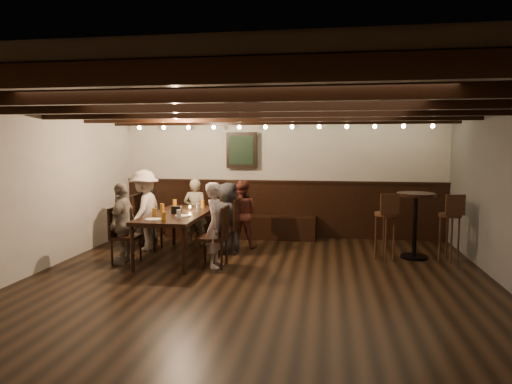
% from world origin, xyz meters
% --- Properties ---
extents(room, '(7.00, 7.00, 7.00)m').
position_xyz_m(room, '(-0.29, 2.21, 1.07)').
color(room, black).
rests_on(room, ground).
extents(dining_table, '(0.92, 2.00, 0.74)m').
position_xyz_m(dining_table, '(-1.50, 1.42, 0.68)').
color(dining_table, black).
rests_on(dining_table, floor).
extents(chair_left_near, '(0.46, 0.46, 0.99)m').
position_xyz_m(chair_left_near, '(-2.23, 1.86, 0.30)').
color(chair_left_near, black).
rests_on(chair_left_near, floor).
extents(chair_left_far, '(0.41, 0.41, 0.89)m').
position_xyz_m(chair_left_far, '(-2.21, 0.96, 0.27)').
color(chair_left_far, black).
rests_on(chair_left_far, floor).
extents(chair_right_near, '(0.43, 0.43, 0.94)m').
position_xyz_m(chair_right_near, '(-0.79, 1.88, 0.29)').
color(chair_right_near, black).
rests_on(chair_right_near, floor).
extents(chair_right_far, '(0.43, 0.43, 0.94)m').
position_xyz_m(chair_right_far, '(-0.77, 0.98, 0.29)').
color(chair_right_far, black).
rests_on(chair_right_far, floor).
extents(person_bench_left, '(0.59, 0.39, 1.19)m').
position_xyz_m(person_bench_left, '(-2.41, 2.31, 0.59)').
color(person_bench_left, black).
rests_on(person_bench_left, floor).
extents(person_bench_centre, '(0.45, 0.30, 1.23)m').
position_xyz_m(person_bench_centre, '(-1.51, 2.47, 0.62)').
color(person_bench_centre, gray).
rests_on(person_bench_centre, floor).
extents(person_bench_right, '(0.60, 0.47, 1.23)m').
position_xyz_m(person_bench_right, '(-0.61, 2.33, 0.61)').
color(person_bench_right, brown).
rests_on(person_bench_right, floor).
extents(person_left_near, '(0.54, 0.93, 1.42)m').
position_xyz_m(person_left_near, '(-2.26, 1.86, 0.71)').
color(person_left_near, '#BAAA9D').
rests_on(person_left_near, floor).
extents(person_left_far, '(0.32, 0.75, 1.27)m').
position_xyz_m(person_left_far, '(-2.24, 0.96, 0.64)').
color(person_left_far, gray).
rests_on(person_left_far, floor).
extents(person_right_near, '(0.40, 0.60, 1.22)m').
position_xyz_m(person_right_near, '(-0.76, 1.88, 0.61)').
color(person_right_near, '#28272A').
rests_on(person_right_near, floor).
extents(person_right_far, '(0.32, 0.48, 1.30)m').
position_xyz_m(person_right_far, '(-0.74, 0.98, 0.65)').
color(person_right_far, '#BBA69E').
rests_on(person_right_far, floor).
extents(pint_a, '(0.07, 0.07, 0.14)m').
position_xyz_m(pint_a, '(-1.79, 2.12, 0.81)').
color(pint_a, '#BF7219').
rests_on(pint_a, dining_table).
extents(pint_b, '(0.07, 0.07, 0.14)m').
position_xyz_m(pint_b, '(-1.26, 2.07, 0.81)').
color(pint_b, '#BF7219').
rests_on(pint_b, dining_table).
extents(pint_c, '(0.07, 0.07, 0.14)m').
position_xyz_m(pint_c, '(-1.80, 1.52, 0.81)').
color(pint_c, '#BF7219').
rests_on(pint_c, dining_table).
extents(pint_d, '(0.07, 0.07, 0.14)m').
position_xyz_m(pint_d, '(-1.20, 1.62, 0.81)').
color(pint_d, silver).
rests_on(pint_d, dining_table).
extents(pint_e, '(0.07, 0.07, 0.14)m').
position_xyz_m(pint_e, '(-1.71, 0.97, 0.81)').
color(pint_e, '#BF7219').
rests_on(pint_e, dining_table).
extents(pint_f, '(0.07, 0.07, 0.14)m').
position_xyz_m(pint_f, '(-1.29, 0.87, 0.81)').
color(pint_f, silver).
rests_on(pint_f, dining_table).
extents(pint_g, '(0.07, 0.07, 0.14)m').
position_xyz_m(pint_g, '(-1.44, 0.62, 0.81)').
color(pint_g, '#BF7219').
rests_on(pint_g, dining_table).
extents(plate_near, '(0.24, 0.24, 0.01)m').
position_xyz_m(plate_near, '(-1.64, 0.72, 0.75)').
color(plate_near, white).
rests_on(plate_near, dining_table).
extents(plate_far, '(0.24, 0.24, 0.01)m').
position_xyz_m(plate_far, '(-1.32, 1.12, 0.75)').
color(plate_far, white).
rests_on(plate_far, dining_table).
extents(condiment_caddy, '(0.15, 0.10, 0.12)m').
position_xyz_m(condiment_caddy, '(-1.50, 1.37, 0.80)').
color(condiment_caddy, black).
rests_on(condiment_caddy, dining_table).
extents(candle, '(0.05, 0.05, 0.05)m').
position_xyz_m(candle, '(-1.38, 1.72, 0.77)').
color(candle, beige).
rests_on(candle, dining_table).
extents(high_top_table, '(0.61, 0.61, 1.08)m').
position_xyz_m(high_top_table, '(2.35, 2.01, 0.71)').
color(high_top_table, black).
rests_on(high_top_table, floor).
extents(bar_stool_left, '(0.37, 0.38, 1.10)m').
position_xyz_m(bar_stool_left, '(1.85, 1.80, 0.41)').
color(bar_stool_left, '#3A1E12').
rests_on(bar_stool_left, floor).
extents(bar_stool_right, '(0.36, 0.38, 1.10)m').
position_xyz_m(bar_stool_right, '(2.85, 1.85, 0.41)').
color(bar_stool_right, '#3A1E12').
rests_on(bar_stool_right, floor).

